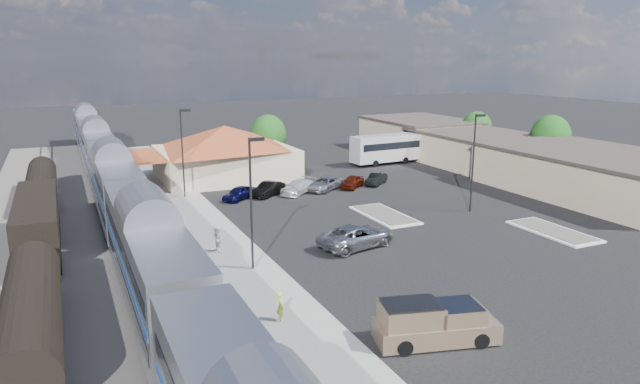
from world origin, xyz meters
name	(u,v)px	position (x,y,z in m)	size (l,w,h in m)	color
ground	(356,227)	(0.00, 0.00, 0.00)	(280.00, 280.00, 0.00)	black
railbed	(82,232)	(-21.00, 8.00, 0.06)	(16.00, 100.00, 0.12)	#4C4944
platform	(198,225)	(-12.00, 6.00, 0.09)	(5.50, 92.00, 0.18)	gray
passenger_train	(114,186)	(-18.00, 11.51, 2.87)	(3.00, 104.00, 5.55)	silver
freight_cars	(38,226)	(-24.00, 4.36, 1.93)	(2.80, 46.00, 4.00)	black
station_depot	(225,152)	(-4.56, 24.00, 3.13)	(18.35, 12.24, 6.20)	beige
buildings_east	(499,152)	(28.00, 14.28, 2.27)	(14.40, 51.40, 4.80)	#C6B28C
traffic_island_south	(384,215)	(4.00, 2.00, 0.10)	(3.30, 7.50, 0.21)	silver
traffic_island_north	(553,231)	(14.00, -8.00, 0.10)	(3.30, 7.50, 0.21)	silver
lamp_plat_s	(252,193)	(-10.90, -6.00, 5.34)	(1.08, 0.25, 9.00)	black
lamp_plat_n	(183,146)	(-10.90, 16.00, 5.34)	(1.08, 0.25, 9.00)	black
lamp_lot	(474,155)	(12.10, 0.00, 5.34)	(1.08, 0.25, 9.00)	black
tree_east_b	(550,137)	(34.00, 12.00, 4.22)	(4.94, 4.94, 6.96)	#382314
tree_east_c	(477,128)	(34.00, 26.00, 3.76)	(4.41, 4.41, 6.21)	#382314
tree_depot	(268,134)	(3.00, 30.00, 4.02)	(4.71, 4.71, 6.63)	#382314
pickup_truck	(436,323)	(-5.68, -19.13, 1.00)	(6.49, 3.68, 2.12)	tan
suv	(357,236)	(-2.36, -4.55, 0.86)	(2.85, 6.17, 1.72)	#93969A
coach_bus	(393,147)	(18.48, 24.05, 2.23)	(12.24, 3.51, 3.87)	silver
person_a	(280,306)	(-12.05, -13.99, 0.99)	(0.59, 0.39, 1.63)	#B5C43D
person_b	(217,240)	(-12.30, -1.74, 1.11)	(0.90, 0.70, 1.86)	white
parked_car_a	(239,193)	(-6.17, 13.23, 0.68)	(1.62, 4.02, 1.37)	#0C0B3B
parked_car_b	(268,189)	(-2.97, 13.53, 0.73)	(1.54, 4.42, 1.46)	black
parked_car_c	(298,187)	(0.23, 13.23, 0.72)	(2.01, 4.95, 1.44)	white
parked_car_d	(324,184)	(3.43, 13.53, 0.70)	(2.34, 5.07, 1.41)	gray
parked_car_e	(352,182)	(6.63, 13.23, 0.68)	(1.60, 3.98, 1.36)	#651A0B
parked_car_f	(376,179)	(9.83, 13.53, 0.65)	(1.37, 3.92, 1.29)	black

